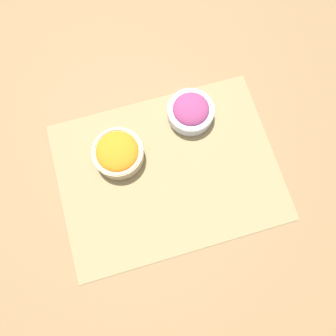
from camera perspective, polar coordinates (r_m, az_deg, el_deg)
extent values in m
plane|color=olive|center=(0.86, 0.00, -0.60)|extent=(3.00, 3.00, 0.00)
cube|color=#937F56|center=(0.86, 0.00, -0.57)|extent=(0.57, 0.43, 0.00)
cylinder|color=#C6B28E|center=(0.86, -8.62, 2.43)|extent=(0.13, 0.13, 0.04)
torus|color=#C6B28E|center=(0.84, -8.83, 2.88)|extent=(0.13, 0.13, 0.01)
ellipsoid|color=orange|center=(0.84, -8.83, 2.88)|extent=(0.11, 0.11, 0.04)
cylinder|color=silver|center=(0.90, 3.95, 9.65)|extent=(0.13, 0.13, 0.04)
torus|color=silver|center=(0.88, 4.03, 10.17)|extent=(0.12, 0.12, 0.01)
ellipsoid|color=#93386B|center=(0.88, 4.03, 10.17)|extent=(0.10, 0.10, 0.04)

